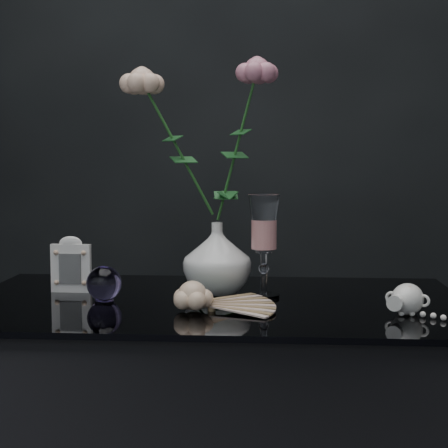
# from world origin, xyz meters

# --- Properties ---
(vase) EXTENTS (0.17, 0.17, 0.16)m
(vase) POSITION_xyz_m (0.00, 0.12, 0.84)
(vase) COLOR white
(vase) RESTS_ON table
(wine_glass) EXTENTS (0.08, 0.08, 0.22)m
(wine_glass) POSITION_xyz_m (0.10, 0.09, 0.87)
(wine_glass) COLOR white
(wine_glass) RESTS_ON table
(picture_frame) EXTENTS (0.10, 0.08, 0.12)m
(picture_frame) POSITION_xyz_m (-0.32, 0.11, 0.82)
(picture_frame) COLOR white
(picture_frame) RESTS_ON table
(paperweight) EXTENTS (0.08, 0.08, 0.07)m
(paperweight) POSITION_xyz_m (-0.23, 0.03, 0.80)
(paperweight) COLOR #8772BA
(paperweight) RESTS_ON table
(paper_fan) EXTENTS (0.27, 0.22, 0.03)m
(paper_fan) POSITION_xyz_m (0.00, -0.05, 0.78)
(paper_fan) COLOR beige
(paper_fan) RESTS_ON table
(loose_rose) EXTENTS (0.16, 0.19, 0.06)m
(loose_rose) POSITION_xyz_m (-0.03, -0.06, 0.79)
(loose_rose) COLOR beige
(loose_rose) RESTS_ON table
(pearl_jar) EXTENTS (0.28, 0.29, 0.06)m
(pearl_jar) POSITION_xyz_m (0.38, -0.05, 0.79)
(pearl_jar) COLOR white
(pearl_jar) RESTS_ON table
(roses) EXTENTS (0.32, 0.11, 0.40)m
(roses) POSITION_xyz_m (-0.03, 0.11, 1.11)
(roses) COLOR beige
(roses) RESTS_ON vase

